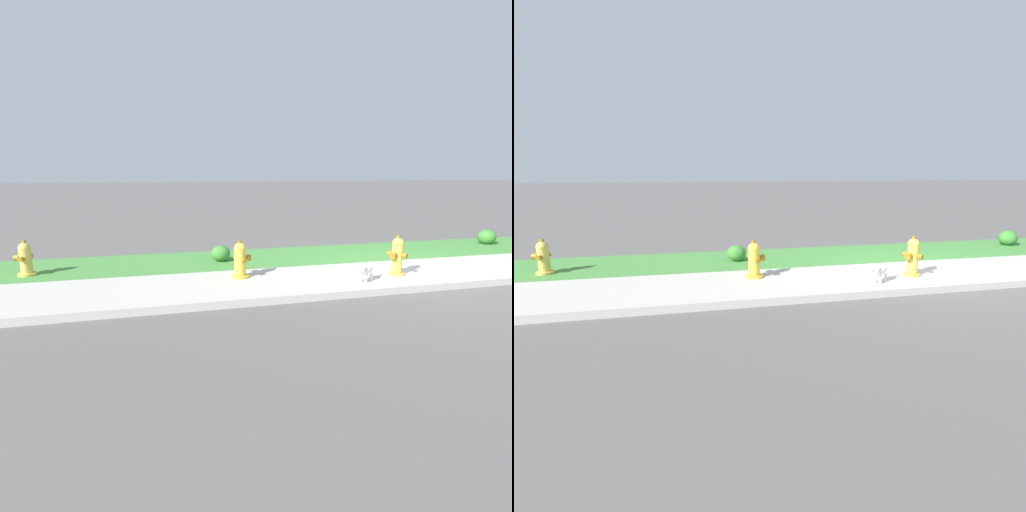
{
  "view_description": "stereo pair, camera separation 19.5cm",
  "coord_description": "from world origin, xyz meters",
  "views": [
    {
      "loc": [
        -4.8,
        -6.4,
        1.92
      ],
      "look_at": [
        -3.09,
        0.39,
        0.4
      ],
      "focal_mm": 28.0,
      "sensor_mm": 36.0,
      "label": 1
    },
    {
      "loc": [
        -4.62,
        -6.45,
        1.92
      ],
      "look_at": [
        -3.09,
        0.39,
        0.4
      ],
      "focal_mm": 28.0,
      "sensor_mm": 36.0,
      "label": 2
    }
  ],
  "objects": [
    {
      "name": "small_white_dog",
      "position": [
        -1.32,
        -0.37,
        0.22
      ],
      "size": [
        0.41,
        0.35,
        0.38
      ],
      "rotation": [
        0.0,
        0.0,
        3.76
      ],
      "color": "white",
      "rests_on": "ground"
    },
    {
      "name": "shrub_bush_far_verge",
      "position": [
        -3.49,
        1.87,
        0.17
      ],
      "size": [
        0.41,
        0.41,
        0.34
      ],
      "color": "#3D7F33",
      "rests_on": "ground"
    },
    {
      "name": "grass_verge",
      "position": [
        0.0,
        1.98,
        0.0
      ],
      "size": [
        18.0,
        2.01,
        0.01
      ],
      "primitive_type": "cube",
      "color": "#47893D",
      "rests_on": "ground"
    },
    {
      "name": "fire_hydrant_mid_block",
      "position": [
        -0.54,
        -0.09,
        0.36
      ],
      "size": [
        0.35,
        0.37,
        0.75
      ],
      "rotation": [
        0.0,
        0.0,
        2.09
      ],
      "color": "yellow",
      "rests_on": "ground"
    },
    {
      "name": "ground_plane",
      "position": [
        0.0,
        0.0,
        0.0
      ],
      "size": [
        120.0,
        120.0,
        0.0
      ],
      "primitive_type": "plane",
      "color": "#5B5956"
    },
    {
      "name": "sidewalk_pavement",
      "position": [
        0.0,
        0.0,
        0.01
      ],
      "size": [
        18.0,
        1.95,
        0.01
      ],
      "primitive_type": "cube",
      "color": "#BCB7AD",
      "rests_on": "ground"
    },
    {
      "name": "street_curb",
      "position": [
        0.0,
        -1.06,
        0.06
      ],
      "size": [
        18.0,
        0.16,
        0.12
      ],
      "primitive_type": "cube",
      "color": "#BCB7AD",
      "rests_on": "ground"
    },
    {
      "name": "fire_hydrant_across_street",
      "position": [
        -3.37,
        0.44,
        0.33
      ],
      "size": [
        0.37,
        0.4,
        0.69
      ],
      "rotation": [
        0.0,
        0.0,
        5.0
      ],
      "color": "gold",
      "rests_on": "ground"
    },
    {
      "name": "shrub_bush_mid_verge",
      "position": [
        3.63,
        2.17,
        0.19
      ],
      "size": [
        0.45,
        0.45,
        0.38
      ],
      "color": "#3D7F33",
      "rests_on": "ground"
    },
    {
      "name": "fire_hydrant_at_driveway",
      "position": [
        -7.17,
        1.57,
        0.31
      ],
      "size": [
        0.37,
        0.4,
        0.67
      ],
      "rotation": [
        0.0,
        0.0,
        1.35
      ],
      "color": "gold",
      "rests_on": "ground"
    }
  ]
}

